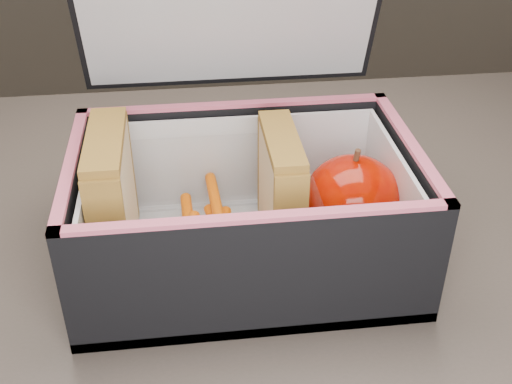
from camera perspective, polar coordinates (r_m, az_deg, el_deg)
kitchen_table at (r=0.62m, az=1.81°, el=-13.66°), size 1.20×0.80×0.75m
lunch_bag at (r=0.54m, az=-0.98°, el=-0.72°), size 0.28×0.25×0.28m
plastic_tub at (r=0.54m, az=-5.08°, el=-1.93°), size 0.19×0.13×0.08m
sandwich_left at (r=0.53m, az=-12.62°, el=-0.54°), size 0.03×0.10×0.11m
sandwich_right at (r=0.54m, az=2.21°, el=0.07°), size 0.03×0.09×0.10m
carrot_sticks at (r=0.55m, az=-4.20°, el=-3.62°), size 0.05×0.14×0.03m
paper_napkin at (r=0.58m, az=7.55°, el=-3.73°), size 0.09×0.10×0.01m
red_apple at (r=0.55m, az=8.57°, el=-0.67°), size 0.10×0.10×0.09m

